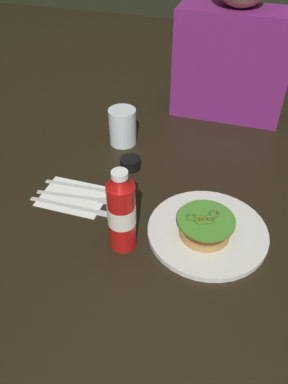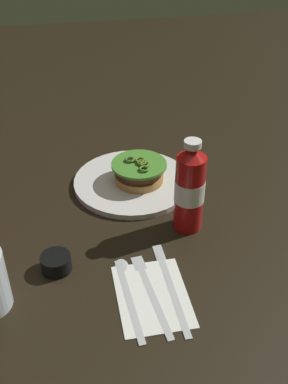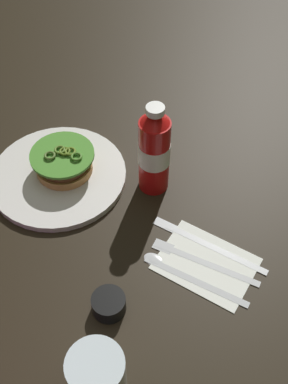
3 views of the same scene
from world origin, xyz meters
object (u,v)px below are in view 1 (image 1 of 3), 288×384
(dinner_plate, at_px, (207,232))
(napkin, at_px, (74,196))
(ketchup_bottle, at_px, (122,213))
(spoon_utensil, at_px, (90,188))
(fork_utensil, at_px, (81,196))
(water_glass, at_px, (123,127))
(butter_knife, at_px, (77,207))
(diner_person, at_px, (233,51))
(condiment_cup, at_px, (130,163))
(burger_sandwich, at_px, (205,226))

(dinner_plate, xyz_separation_m, napkin, (-0.35, 0.03, -0.01))
(dinner_plate, distance_m, ketchup_bottle, 0.21)
(spoon_utensil, bearing_deg, ketchup_bottle, -45.98)
(dinner_plate, xyz_separation_m, fork_utensil, (-0.33, 0.03, -0.00))
(ketchup_bottle, distance_m, fork_utensil, 0.21)
(water_glass, bearing_deg, butter_knife, -91.23)
(fork_utensil, xyz_separation_m, spoon_utensil, (0.01, 0.04, 0.00))
(napkin, height_order, butter_knife, butter_knife)
(napkin, height_order, diner_person, diner_person)
(diner_person, bearing_deg, condiment_cup, -117.25)
(ketchup_bottle, distance_m, spoon_utensil, 0.22)
(burger_sandwich, relative_size, condiment_cup, 2.25)
(spoon_utensil, bearing_deg, condiment_cup, 60.89)
(water_glass, bearing_deg, ketchup_bottle, -70.20)
(burger_sandwich, relative_size, diner_person, 0.26)
(burger_sandwich, xyz_separation_m, fork_utensil, (-0.32, 0.04, -0.03))
(napkin, relative_size, fork_utensil, 0.82)
(burger_sandwich, bearing_deg, dinner_plate, 69.47)
(dinner_plate, bearing_deg, spoon_utensil, 168.61)
(butter_knife, bearing_deg, water_glass, 88.77)
(dinner_plate, distance_m, condiment_cup, 0.31)
(ketchup_bottle, distance_m, water_glass, 0.41)
(dinner_plate, height_order, fork_utensil, dinner_plate)
(burger_sandwich, bearing_deg, fork_utensil, 172.52)
(fork_utensil, height_order, diner_person, diner_person)
(fork_utensil, distance_m, diner_person, 0.65)
(condiment_cup, bearing_deg, water_glass, 118.46)
(ketchup_bottle, height_order, fork_utensil, ketchup_bottle)
(condiment_cup, relative_size, fork_utensil, 0.28)
(diner_person, bearing_deg, fork_utensil, -117.01)
(spoon_utensil, bearing_deg, dinner_plate, -11.39)
(ketchup_bottle, xyz_separation_m, condiment_cup, (-0.08, 0.27, -0.08))
(condiment_cup, bearing_deg, spoon_utensil, -119.11)
(dinner_plate, xyz_separation_m, ketchup_bottle, (-0.17, -0.08, 0.09))
(fork_utensil, bearing_deg, ketchup_bottle, -36.04)
(spoon_utensil, distance_m, diner_person, 0.62)
(burger_sandwich, distance_m, napkin, 0.34)
(condiment_cup, relative_size, napkin, 0.34)
(burger_sandwich, relative_size, ketchup_bottle, 0.63)
(condiment_cup, relative_size, butter_knife, 0.25)
(burger_sandwich, height_order, fork_utensil, burger_sandwich)
(water_glass, xyz_separation_m, condiment_cup, (0.06, -0.12, -0.04))
(dinner_plate, relative_size, water_glass, 2.50)
(burger_sandwich, relative_size, butter_knife, 0.56)
(dinner_plate, bearing_deg, butter_knife, -178.06)
(burger_sandwich, xyz_separation_m, condiment_cup, (-0.24, 0.20, -0.02))
(napkin, distance_m, diner_person, 0.66)
(water_glass, bearing_deg, spoon_utensil, -91.09)
(butter_knife, relative_size, spoon_utensil, 1.13)
(burger_sandwich, xyz_separation_m, diner_person, (-0.04, 0.59, 0.17))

